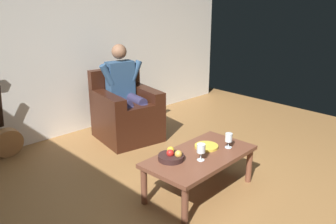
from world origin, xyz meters
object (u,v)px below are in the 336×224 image
object	(u,v)px
person_seated	(125,89)
coffee_table	(200,159)
wine_glass_near	(229,138)
decorative_dish	(206,146)
armchair	(126,114)
wine_glass_far	(201,149)
fruit_bowl	(172,156)
guitar	(7,139)

from	to	relation	value
person_seated	coffee_table	bearing A→B (deg)	87.26
person_seated	wine_glass_near	world-z (taller)	person_seated
coffee_table	decorative_dish	xyz separation A→B (m)	(-0.17, -0.06, 0.07)
armchair	person_seated	size ratio (longest dim) A/B	0.73
person_seated	decorative_dish	xyz separation A→B (m)	(0.18, 1.56, -0.26)
armchair	wine_glass_far	size ratio (longest dim) A/B	5.65
person_seated	wine_glass_far	size ratio (longest dim) A/B	7.77
wine_glass_far	fruit_bowl	distance (m)	0.28
wine_glass_near	decorative_dish	size ratio (longest dim) A/B	0.65
fruit_bowl	wine_glass_near	bearing A→B (deg)	161.63
wine_glass_far	decorative_dish	size ratio (longest dim) A/B	0.69
wine_glass_near	fruit_bowl	size ratio (longest dim) A/B	0.63
guitar	person_seated	bearing A→B (deg)	159.65
guitar	fruit_bowl	xyz separation A→B (m)	(-0.77, 2.03, 0.22)
armchair	wine_glass_near	distance (m)	1.72
fruit_bowl	guitar	bearing A→B (deg)	-69.23
wine_glass_near	fruit_bowl	distance (m)	0.64
guitar	decorative_dish	xyz separation A→B (m)	(-1.21, 2.08, 0.20)
armchair	person_seated	world-z (taller)	person_seated
person_seated	coffee_table	distance (m)	1.69
wine_glass_near	wine_glass_far	xyz separation A→B (m)	(0.41, -0.00, 0.01)
wine_glass_far	decorative_dish	distance (m)	0.31
decorative_dish	person_seated	bearing A→B (deg)	-96.66
guitar	decorative_dish	bearing A→B (deg)	120.33
wine_glass_far	guitar	bearing A→B (deg)	-66.74
coffee_table	wine_glass_near	distance (m)	0.37
fruit_bowl	decorative_dish	xyz separation A→B (m)	(-0.44, 0.05, -0.02)
armchair	coffee_table	world-z (taller)	armchair
wine_glass_far	fruit_bowl	size ratio (longest dim) A/B	0.67
coffee_table	fruit_bowl	xyz separation A→B (m)	(0.28, -0.11, 0.09)
armchair	fruit_bowl	bearing A→B (deg)	76.89
armchair	wine_glass_far	bearing A→B (deg)	84.95
decorative_dish	guitar	bearing A→B (deg)	-59.67
guitar	coffee_table	bearing A→B (deg)	116.09
wine_glass_near	wine_glass_far	size ratio (longest dim) A/B	0.94
guitar	wine_glass_far	world-z (taller)	guitar
guitar	wine_glass_near	distance (m)	2.63
wine_glass_near	wine_glass_far	distance (m)	0.41
decorative_dish	fruit_bowl	bearing A→B (deg)	-5.93
wine_glass_near	guitar	bearing A→B (deg)	-58.42
wine_glass_far	decorative_dish	bearing A→B (deg)	-150.01
person_seated	wine_glass_near	distance (m)	1.72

